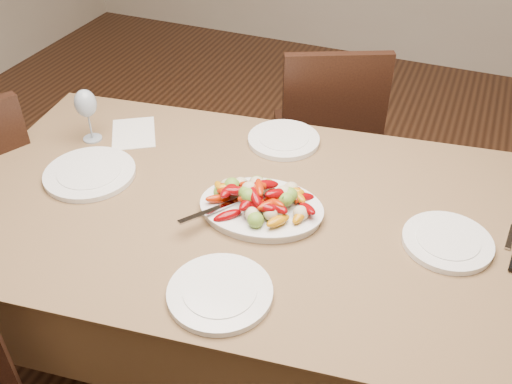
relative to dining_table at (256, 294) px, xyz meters
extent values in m
plane|color=#391F11|center=(-0.16, -0.06, -0.38)|extent=(6.00, 6.00, 0.00)
cube|color=brown|center=(0.00, 0.00, 0.00)|extent=(1.96, 1.27, 0.76)
ellipsoid|color=white|center=(0.02, -0.02, 0.39)|extent=(0.39, 0.31, 0.02)
cylinder|color=white|center=(-0.56, -0.05, 0.39)|extent=(0.29, 0.29, 0.02)
cylinder|color=white|center=(0.55, 0.05, 0.39)|extent=(0.25, 0.25, 0.02)
cylinder|color=white|center=(-0.05, 0.38, 0.39)|extent=(0.25, 0.25, 0.02)
cylinder|color=white|center=(0.05, -0.36, 0.39)|extent=(0.27, 0.27, 0.02)
cube|color=silver|center=(-0.57, 0.23, 0.38)|extent=(0.24, 0.26, 0.00)
camera|label=1|loc=(0.50, -1.23, 1.47)|focal=40.00mm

